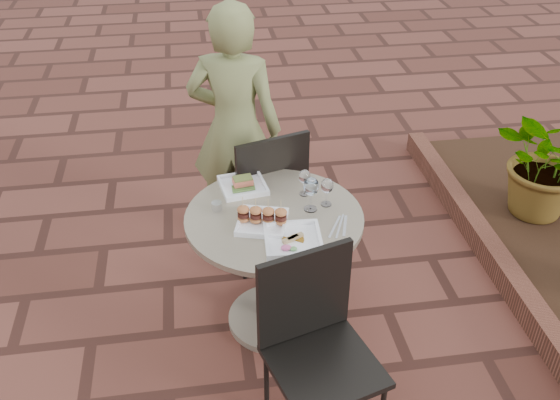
{
  "coord_description": "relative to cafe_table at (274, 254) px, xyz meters",
  "views": [
    {
      "loc": [
        -0.17,
        -2.51,
        2.54
      ],
      "look_at": [
        0.21,
        0.01,
        0.82
      ],
      "focal_mm": 40.0,
      "sensor_mm": 36.0,
      "label": 1
    }
  ],
  "objects": [
    {
      "name": "ground",
      "position": [
        -0.18,
        -0.01,
        -0.48
      ],
      "size": [
        60.0,
        60.0,
        0.0
      ],
      "primitive_type": "plane",
      "color": "brown",
      "rests_on": "ground"
    },
    {
      "name": "wine_glass_mid",
      "position": [
        0.18,
        0.17,
        0.35
      ],
      "size": [
        0.06,
        0.06,
        0.15
      ],
      "color": "white",
      "rests_on": "cafe_table"
    },
    {
      "name": "planter_curb",
      "position": [
        1.42,
        0.29,
        -0.41
      ],
      "size": [
        0.12,
        3.0,
        0.15
      ],
      "primitive_type": "cube",
      "color": "brown",
      "rests_on": "ground"
    },
    {
      "name": "chair_far",
      "position": [
        0.02,
        0.53,
        0.07
      ],
      "size": [
        0.55,
        0.55,
        0.93
      ],
      "rotation": [
        0.0,
        0.0,
        3.44
      ],
      "color": "black",
      "rests_on": "ground"
    },
    {
      "name": "cafe_table",
      "position": [
        0.0,
        0.0,
        0.0
      ],
      "size": [
        0.9,
        0.9,
        0.73
      ],
      "color": "gray",
      "rests_on": "ground"
    },
    {
      "name": "plate_sliders",
      "position": [
        -0.07,
        -0.07,
        0.28
      ],
      "size": [
        0.29,
        0.29,
        0.15
      ],
      "rotation": [
        0.0,
        0.0,
        -0.28
      ],
      "color": "white",
      "rests_on": "cafe_table"
    },
    {
      "name": "wine_glass_far",
      "position": [
        0.28,
        0.06,
        0.36
      ],
      "size": [
        0.07,
        0.07,
        0.15
      ],
      "color": "white",
      "rests_on": "cafe_table"
    },
    {
      "name": "plate_tuna",
      "position": [
        0.06,
        -0.23,
        0.26
      ],
      "size": [
        0.28,
        0.28,
        0.03
      ],
      "rotation": [
        0.0,
        0.0,
        -0.06
      ],
      "color": "white",
      "rests_on": "cafe_table"
    },
    {
      "name": "potted_plant_a",
      "position": [
        1.94,
        0.74,
        -0.02
      ],
      "size": [
        0.92,
        0.87,
        0.81
      ],
      "primitive_type": "imported",
      "rotation": [
        0.0,
        0.0,
        0.41
      ],
      "color": "#33662D",
      "rests_on": "mulch_bed"
    },
    {
      "name": "wine_glass_right",
      "position": [
        0.19,
        0.03,
        0.38
      ],
      "size": [
        0.08,
        0.08,
        0.19
      ],
      "color": "white",
      "rests_on": "cafe_table"
    },
    {
      "name": "chair_near",
      "position": [
        0.08,
        -0.66,
        0.07
      ],
      "size": [
        0.55,
        0.55,
        0.93
      ],
      "rotation": [
        0.0,
        0.0,
        0.29
      ],
      "color": "black",
      "rests_on": "ground"
    },
    {
      "name": "diner",
      "position": [
        -0.12,
        0.84,
        0.3
      ],
      "size": [
        0.66,
        0.53,
        1.57
      ],
      "primitive_type": "imported",
      "rotation": [
        0.0,
        0.0,
        2.84
      ],
      "color": "olive",
      "rests_on": "ground"
    },
    {
      "name": "cutlery_set",
      "position": [
        0.3,
        -0.14,
        0.25
      ],
      "size": [
        0.16,
        0.22,
        0.0
      ],
      "primitive_type": null,
      "rotation": [
        0.0,
        0.0,
        -0.36
      ],
      "color": "silver",
      "rests_on": "cafe_table"
    },
    {
      "name": "plate_salmon",
      "position": [
        -0.13,
        0.28,
        0.26
      ],
      "size": [
        0.27,
        0.27,
        0.06
      ],
      "rotation": [
        0.0,
        0.0,
        0.15
      ],
      "color": "white",
      "rests_on": "cafe_table"
    },
    {
      "name": "steel_ramekin",
      "position": [
        -0.28,
        0.1,
        0.27
      ],
      "size": [
        0.07,
        0.07,
        0.04
      ],
      "primitive_type": "cylinder",
      "rotation": [
        0.0,
        0.0,
        0.36
      ],
      "color": "silver",
      "rests_on": "cafe_table"
    }
  ]
}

